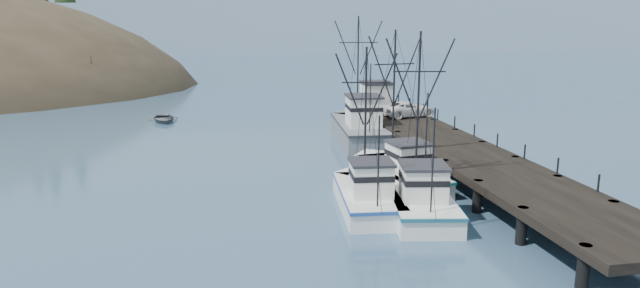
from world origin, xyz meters
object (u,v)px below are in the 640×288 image
object	(u,v)px
trawler_far	(398,172)
pier_shed	(376,94)
pier	(450,147)
motorboat	(164,122)
pickup_truck	(409,109)
trawler_mid	(367,194)
trawler_near	(418,198)
work_vessel	(360,128)

from	to	relation	value
trawler_far	pier_shed	distance (m)	21.92
pier	pier_shed	bearing A→B (deg)	92.18
pier	motorboat	bearing A→B (deg)	133.02
pier_shed	pickup_truck	size ratio (longest dim) A/B	0.60
trawler_mid	motorboat	world-z (taller)	trawler_mid
pier	trawler_near	world-z (taller)	trawler_near
trawler_far	pier_shed	xyz separation A→B (m)	(4.62, 21.27, 2.60)
trawler_mid	trawler_far	world-z (taller)	trawler_far
work_vessel	pier_shed	distance (m)	8.34
pier	motorboat	distance (m)	34.17
trawler_mid	motorboat	xyz separation A→B (m)	(-14.44, 32.80, -0.82)
trawler_far	work_vessel	bearing A→B (deg)	86.20
trawler_mid	pier_shed	bearing A→B (deg)	72.48
trawler_near	pier	bearing A→B (deg)	56.49
pickup_truck	pier	bearing A→B (deg)	163.78
trawler_mid	pickup_truck	size ratio (longest dim) A/B	1.88
pickup_truck	work_vessel	bearing A→B (deg)	88.60
trawler_near	pickup_truck	size ratio (longest dim) A/B	2.05
trawler_near	trawler_far	xyz separation A→B (m)	(0.69, 5.79, 0.00)
trawler_mid	trawler_far	distance (m)	5.79
pickup_truck	motorboat	size ratio (longest dim) A/B	1.12
trawler_mid	trawler_far	size ratio (longest dim) A/B	0.92
trawler_near	trawler_far	size ratio (longest dim) A/B	1.00
pier	pier_shed	xyz separation A→B (m)	(-0.69, 18.00, 1.73)
trawler_near	pier_shed	distance (m)	27.69
trawler_far	pickup_truck	xyz separation A→B (m)	(6.10, 15.11, 1.92)
trawler_far	pier_shed	size ratio (longest dim) A/B	3.43
trawler_near	work_vessel	bearing A→B (deg)	85.31
work_vessel	pickup_truck	bearing A→B (deg)	10.94
work_vessel	pier	bearing A→B (deg)	-68.09
trawler_mid	pier_shed	size ratio (longest dim) A/B	3.15
trawler_far	pier_shed	bearing A→B (deg)	77.75
trawler_far	motorboat	xyz separation A→B (m)	(-17.98, 28.22, -0.82)
trawler_near	pickup_truck	distance (m)	22.06
trawler_near	pickup_truck	bearing A→B (deg)	71.98
trawler_mid	work_vessel	xyz separation A→B (m)	(4.48, 18.69, 0.41)
trawler_near	work_vessel	world-z (taller)	work_vessel
pier	trawler_mid	bearing A→B (deg)	-138.42
pier	trawler_near	distance (m)	10.89
work_vessel	motorboat	size ratio (longest dim) A/B	2.92
work_vessel	trawler_mid	bearing A→B (deg)	-103.48
work_vessel	pickup_truck	distance (m)	5.48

